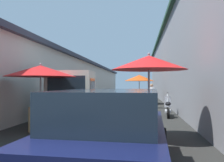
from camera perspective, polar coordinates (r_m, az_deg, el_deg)
ground at (r=15.82m, az=1.79°, el=-6.35°), size 90.00×90.00×0.00m
building_left_whitewash at (r=19.70m, az=-17.44°, el=0.12°), size 49.80×7.50×3.64m
building_right_concrete at (r=18.75m, az=23.46°, el=4.11°), size 49.80×7.50×6.21m
fruit_stall_near_right at (r=8.44m, az=-16.36°, el=0.35°), size 2.38×2.38×2.26m
fruit_stall_far_right at (r=19.01m, az=6.37°, el=0.13°), size 2.34×2.34×2.34m
fruit_stall_far_left at (r=6.75m, az=8.45°, el=1.54°), size 2.11×2.11×2.42m
hatchback_car at (r=4.12m, az=-0.25°, el=-12.06°), size 3.99×2.09×1.45m
delivery_truck at (r=10.69m, az=-8.63°, el=-3.45°), size 4.97×2.09×2.08m
vendor_by_crates at (r=15.71m, az=9.32°, el=-3.09°), size 0.51×0.44×1.57m
parked_scooter at (r=11.84m, az=13.07°, el=-6.04°), size 1.69×0.39×1.14m
plastic_stool at (r=16.96m, az=8.47°, el=-4.86°), size 0.30×0.30×0.43m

